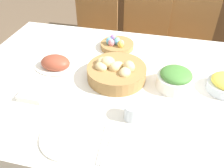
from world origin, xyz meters
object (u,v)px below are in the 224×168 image
Objects in this scene: egg_basket at (117,44)px; knife at (102,144)px; chair_far_right at (187,46)px; bread_basket at (116,72)px; sideboard at (173,9)px; green_salad_bowl at (175,79)px; fork at (37,131)px; spoon at (109,145)px; chair_far_center at (142,41)px; dinner_plate at (69,137)px; chair_far_left at (92,36)px; ham_platter at (56,64)px; drinking_cup at (133,112)px; butter_dish at (31,96)px.

egg_basket reaches higher than knife.
chair_far_right reaches higher than bread_basket.
sideboard reaches higher than knife.
green_salad_bowl is 0.52m from knife.
sideboard is at bearing 81.41° from bread_basket.
fork is 0.32m from spoon.
chair_far_right is at bearing 59.71° from fork.
spoon is (0.32, 0.00, 0.00)m from fork.
fork is (-0.28, -1.38, 0.25)m from chair_far_center.
fork is at bearing -96.66° from chair_far_center.
dinner_plate is 1.22× the size of spoon.
spoon is (0.17, 0.00, -0.00)m from dinner_plate.
fork is at bearing 175.96° from knife.
chair_far_left is at bearing -178.88° from chair_far_right.
green_salad_bowl is at bearing -44.19° from chair_far_left.
spoon is at bearing -47.00° from ham_platter.
sideboard is 8.13× the size of fork.
drinking_cup is (0.38, 0.18, 0.03)m from fork.
sideboard is 2.38m from spoon.
dinner_plate is at bearing -92.24° from egg_basket.
chair_far_center is at bearing 86.33° from knife.
ham_platter is 0.68m from green_salad_bowl.
chair_far_left is 0.56× the size of sideboard.
sideboard reaches higher than chair_far_left.
chair_far_left is 4.55× the size of knife.
green_salad_bowl is at bearing -96.52° from chair_far_right.
green_salad_bowl is at bearing 0.08° from bread_basket.
egg_basket reaches higher than fork.
ham_platter is (-0.40, -0.91, 0.28)m from chair_far_center.
chair_far_center reaches higher than knife.
chair_far_center is at bearing 95.66° from spoon.
spoon is 0.19m from drinking_cup.
fork is (-0.56, -0.45, -0.05)m from green_salad_bowl.
chair_far_left reaches higher than fork.
chair_far_center is 0.98m from bread_basket.
butter_dish is at bearing 151.59° from knife.
ham_platter reaches higher than dinner_plate.
green_salad_bowl is at bearing 47.36° from dinner_plate.
bread_basket is 0.46m from spoon.
egg_basket is 0.79m from knife.
egg_basket is 1.14× the size of green_salad_bowl.
bread_basket is at bearing -87.45° from chair_far_center.
chair_far_left is 1.00× the size of chair_far_center.
ham_platter is at bearing -133.73° from egg_basket.
drinking_cup is at bearing 73.81° from spoon.
green_salad_bowl is (0.68, -0.02, 0.02)m from ham_platter.
fork is at bearing -56.45° from butter_dish.
knife is 0.20m from drinking_cup.
sideboard reaches higher than chair_far_center.
knife is 0.45m from butter_dish.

